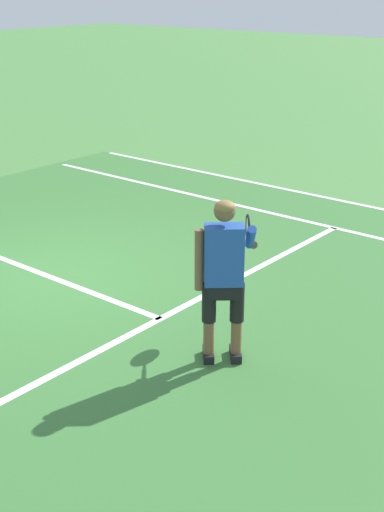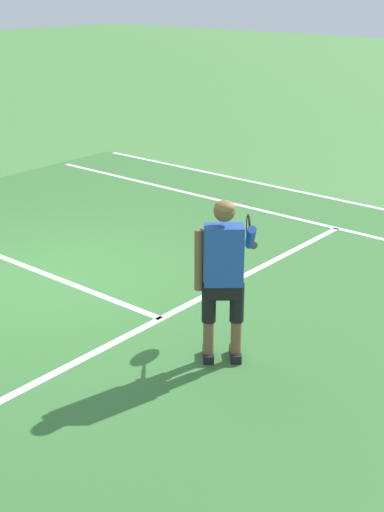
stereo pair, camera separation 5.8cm
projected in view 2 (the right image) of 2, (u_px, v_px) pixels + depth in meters
ground_plane at (52, 277)px, 9.28m from camera, size 80.00×80.00×0.00m
court_inner_surface at (90, 291)px, 8.84m from camera, size 10.98×10.82×0.00m
line_service at (161, 319)px, 8.13m from camera, size 8.23×0.10×0.01m
line_singles_right at (273, 213)px, 11.78m from camera, size 0.10×10.42×0.01m
line_doubles_right at (316, 195)px, 12.76m from camera, size 0.10×10.42×0.01m
tennis_player at (224, 270)px, 6.92m from camera, size 1.18×0.69×1.71m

